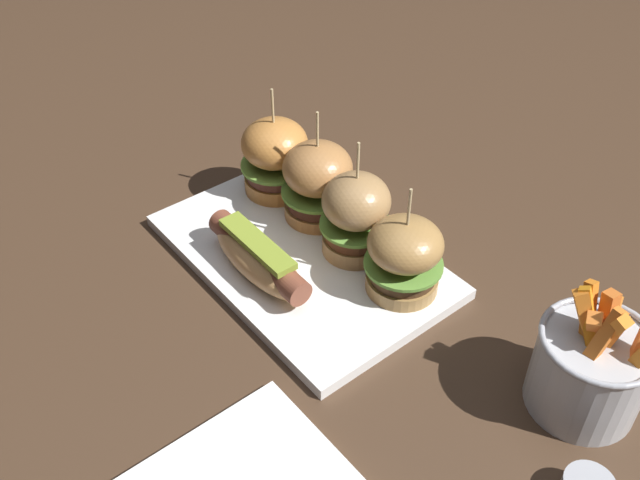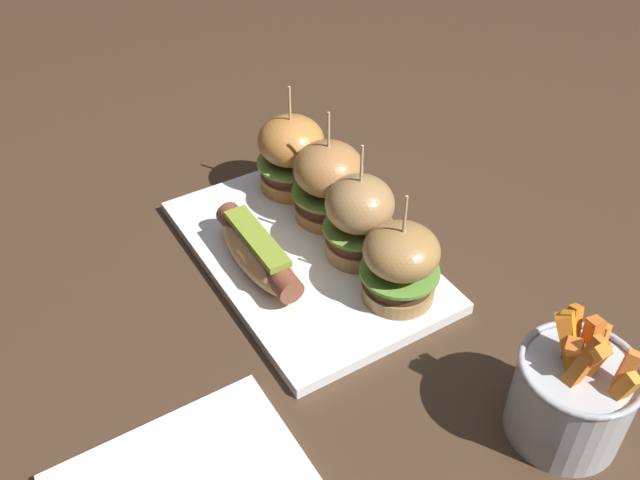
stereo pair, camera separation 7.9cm
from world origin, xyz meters
name	(u,v)px [view 2 (the right image)]	position (x,y,z in m)	size (l,w,h in m)	color
ground_plane	(305,258)	(0.00, 0.00, 0.00)	(3.00, 3.00, 0.00)	#422D1E
platter_main	(305,254)	(0.00, 0.00, 0.01)	(0.35, 0.22, 0.01)	white
hot_dog	(260,255)	(0.00, -0.06, 0.04)	(0.16, 0.05, 0.05)	tan
slider_far_left	(291,153)	(-0.12, 0.05, 0.07)	(0.09, 0.09, 0.15)	#BB7938
slider_center_left	(328,181)	(-0.04, 0.06, 0.07)	(0.09, 0.09, 0.15)	#A5703E
slider_center_right	(359,217)	(0.04, 0.05, 0.07)	(0.08, 0.08, 0.15)	#A1794A
slider_far_right	(400,263)	(0.12, 0.05, 0.06)	(0.09, 0.09, 0.14)	#A27842
fries_bucket	(572,395)	(0.33, 0.08, 0.05)	(0.11, 0.11, 0.14)	#B7BABF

